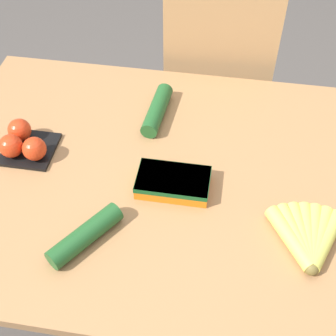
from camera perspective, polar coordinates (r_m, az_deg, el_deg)
name	(u,v)px	position (r m, az deg, el deg)	size (l,w,h in m)	color
ground_plane	(168,298)	(1.89, 0.00, -15.61)	(12.00, 12.00, 0.00)	#4C4742
dining_table	(168,197)	(1.35, 0.00, -3.50)	(1.31, 0.94, 0.73)	#9E7044
chair	(216,91)	(1.90, 5.84, 9.30)	(0.44, 0.42, 1.00)	tan
banana_bunch	(308,238)	(1.18, 16.64, -8.16)	(0.20, 0.20, 0.04)	brown
tomato_pack	(23,143)	(1.38, -17.27, 2.88)	(0.15, 0.15, 0.08)	black
carrot_bag	(173,182)	(1.24, 0.63, -1.67)	(0.19, 0.11, 0.04)	orange
cucumber_near	(157,110)	(1.44, -1.33, 7.08)	(0.07, 0.21, 0.05)	#1E5123
cucumber_far	(85,235)	(1.15, -10.06, -8.07)	(0.16, 0.20, 0.05)	#1E5123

